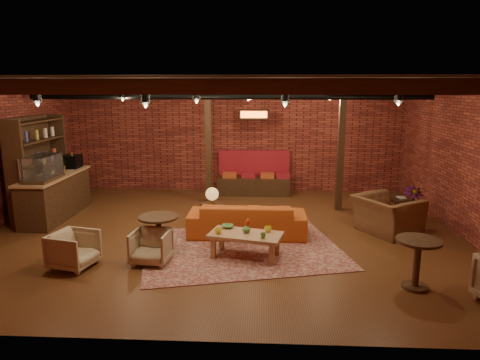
{
  "coord_description": "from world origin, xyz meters",
  "views": [
    {
      "loc": [
        0.82,
        -8.7,
        3.06
      ],
      "look_at": [
        0.37,
        0.2,
        1.14
      ],
      "focal_mm": 32.0,
      "sensor_mm": 36.0,
      "label": 1
    }
  ],
  "objects_px": {
    "coffee_table": "(245,236)",
    "side_table_lamp": "(212,197)",
    "plant_tall": "(415,169)",
    "round_table_left": "(159,229)",
    "sofa": "(247,219)",
    "side_table_book": "(397,200)",
    "armchair_a": "(74,248)",
    "round_table_right": "(417,256)",
    "armchair_b": "(151,245)",
    "armchair_right": "(387,209)"
  },
  "relations": [
    {
      "from": "coffee_table",
      "to": "side_table_lamp",
      "type": "bearing_deg",
      "value": 115.55
    },
    {
      "from": "plant_tall",
      "to": "round_table_left",
      "type": "bearing_deg",
      "value": -156.82
    },
    {
      "from": "sofa",
      "to": "coffee_table",
      "type": "bearing_deg",
      "value": 90.52
    },
    {
      "from": "side_table_book",
      "to": "armchair_a",
      "type": "bearing_deg",
      "value": -154.94
    },
    {
      "from": "sofa",
      "to": "round_table_left",
      "type": "bearing_deg",
      "value": 36.95
    },
    {
      "from": "coffee_table",
      "to": "round_table_right",
      "type": "bearing_deg",
      "value": -22.74
    },
    {
      "from": "side_table_lamp",
      "to": "plant_tall",
      "type": "distance_m",
      "value": 4.66
    },
    {
      "from": "coffee_table",
      "to": "side_table_lamp",
      "type": "xyz_separation_m",
      "value": [
        -0.79,
        1.66,
        0.3
      ]
    },
    {
      "from": "coffee_table",
      "to": "side_table_book",
      "type": "distance_m",
      "value": 4.19
    },
    {
      "from": "side_table_lamp",
      "to": "side_table_book",
      "type": "distance_m",
      "value": 4.32
    },
    {
      "from": "armchair_a",
      "to": "plant_tall",
      "type": "distance_m",
      "value": 7.4
    },
    {
      "from": "side_table_lamp",
      "to": "round_table_left",
      "type": "bearing_deg",
      "value": -115.71
    },
    {
      "from": "side_table_book",
      "to": "round_table_left",
      "type": "bearing_deg",
      "value": -154.93
    },
    {
      "from": "coffee_table",
      "to": "armchair_b",
      "type": "bearing_deg",
      "value": -167.48
    },
    {
      "from": "sofa",
      "to": "coffee_table",
      "type": "height_order",
      "value": "sofa"
    },
    {
      "from": "armchair_b",
      "to": "side_table_book",
      "type": "xyz_separation_m",
      "value": [
        5.12,
        2.73,
        0.18
      ]
    },
    {
      "from": "sofa",
      "to": "round_table_right",
      "type": "relative_size",
      "value": 3.08
    },
    {
      "from": "side_table_book",
      "to": "plant_tall",
      "type": "relative_size",
      "value": 0.25
    },
    {
      "from": "armchair_right",
      "to": "plant_tall",
      "type": "bearing_deg",
      "value": -75.4
    },
    {
      "from": "sofa",
      "to": "plant_tall",
      "type": "bearing_deg",
      "value": -162.96
    },
    {
      "from": "round_table_right",
      "to": "round_table_left",
      "type": "bearing_deg",
      "value": 165.26
    },
    {
      "from": "round_table_left",
      "to": "armchair_a",
      "type": "relative_size",
      "value": 1.07
    },
    {
      "from": "round_table_right",
      "to": "plant_tall",
      "type": "distance_m",
      "value": 3.67
    },
    {
      "from": "round_table_left",
      "to": "armchair_a",
      "type": "distance_m",
      "value": 1.5
    },
    {
      "from": "plant_tall",
      "to": "armchair_b",
      "type": "bearing_deg",
      "value": -153.86
    },
    {
      "from": "armchair_a",
      "to": "armchair_right",
      "type": "bearing_deg",
      "value": -56.62
    },
    {
      "from": "coffee_table",
      "to": "armchair_a",
      "type": "height_order",
      "value": "armchair_a"
    },
    {
      "from": "side_table_book",
      "to": "round_table_right",
      "type": "height_order",
      "value": "round_table_right"
    },
    {
      "from": "armchair_a",
      "to": "round_table_right",
      "type": "relative_size",
      "value": 0.88
    },
    {
      "from": "side_table_lamp",
      "to": "round_table_right",
      "type": "bearing_deg",
      "value": -38.62
    },
    {
      "from": "coffee_table",
      "to": "armchair_b",
      "type": "distance_m",
      "value": 1.7
    },
    {
      "from": "armchair_b",
      "to": "plant_tall",
      "type": "xyz_separation_m",
      "value": [
        5.44,
        2.67,
        0.92
      ]
    },
    {
      "from": "round_table_left",
      "to": "side_table_book",
      "type": "height_order",
      "value": "round_table_left"
    },
    {
      "from": "sofa",
      "to": "round_table_left",
      "type": "xyz_separation_m",
      "value": [
        -1.6,
        -1.18,
        0.15
      ]
    },
    {
      "from": "armchair_a",
      "to": "armchair_b",
      "type": "distance_m",
      "value": 1.32
    },
    {
      "from": "sofa",
      "to": "armchair_a",
      "type": "relative_size",
      "value": 3.49
    },
    {
      "from": "round_table_left",
      "to": "armchair_right",
      "type": "distance_m",
      "value": 4.82
    },
    {
      "from": "side_table_lamp",
      "to": "plant_tall",
      "type": "xyz_separation_m",
      "value": [
        4.58,
        0.64,
        0.56
      ]
    },
    {
      "from": "round_table_left",
      "to": "side_table_lamp",
      "type": "bearing_deg",
      "value": 64.29
    },
    {
      "from": "armchair_a",
      "to": "plant_tall",
      "type": "bearing_deg",
      "value": -52.73
    },
    {
      "from": "armchair_a",
      "to": "round_table_left",
      "type": "bearing_deg",
      "value": -51.24
    },
    {
      "from": "coffee_table",
      "to": "round_table_right",
      "type": "relative_size",
      "value": 1.8
    },
    {
      "from": "round_table_left",
      "to": "plant_tall",
      "type": "bearing_deg",
      "value": 23.18
    },
    {
      "from": "plant_tall",
      "to": "side_table_lamp",
      "type": "bearing_deg",
      "value": -172.04
    },
    {
      "from": "armchair_a",
      "to": "armchair_b",
      "type": "xyz_separation_m",
      "value": [
        1.29,
        0.27,
        -0.02
      ]
    },
    {
      "from": "sofa",
      "to": "side_table_book",
      "type": "xyz_separation_m",
      "value": [
        3.46,
        1.19,
        0.15
      ]
    },
    {
      "from": "armchair_a",
      "to": "side_table_book",
      "type": "bearing_deg",
      "value": -51.23
    },
    {
      "from": "side_table_lamp",
      "to": "round_table_left",
      "type": "relative_size",
      "value": 1.21
    },
    {
      "from": "armchair_b",
      "to": "plant_tall",
      "type": "relative_size",
      "value": 0.26
    },
    {
      "from": "side_table_lamp",
      "to": "round_table_right",
      "type": "height_order",
      "value": "side_table_lamp"
    }
  ]
}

